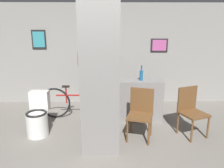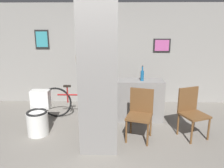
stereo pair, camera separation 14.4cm
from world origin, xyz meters
TOP-DOWN VIEW (x-y plane):
  - ground_plane at (0.00, 0.00)m, footprint 14.00×14.00m
  - wall_back at (-0.00, 2.63)m, footprint 8.00×0.09m
  - pillar_center at (0.05, 0.53)m, footprint 0.64×1.06m
  - counter_shelf at (0.78, 1.44)m, footprint 1.15×0.44m
  - toilet at (-1.17, 0.76)m, footprint 0.40×0.56m
  - chair_near_pillar at (0.77, 0.61)m, footprint 0.54×0.54m
  - chair_by_doorway at (1.74, 0.71)m, footprint 0.57×0.57m
  - bicycle at (-0.49, 1.53)m, footprint 1.78×0.42m
  - bottle_tall at (0.88, 1.41)m, footprint 0.07×0.07m

SIDE VIEW (x-z plane):
  - ground_plane at x=0.00m, z-range 0.00..0.00m
  - toilet at x=-1.17m, z-range -0.07..0.74m
  - bicycle at x=-0.49m, z-range -0.01..0.75m
  - counter_shelf at x=0.78m, z-range 0.00..0.90m
  - chair_near_pillar at x=0.77m, z-range 0.05..0.97m
  - chair_by_doorway at x=1.74m, z-range 0.05..0.97m
  - bottle_tall at x=0.88m, z-range 0.86..1.19m
  - pillar_center at x=0.05m, z-range 0.00..2.60m
  - wall_back at x=0.00m, z-range 0.00..2.60m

